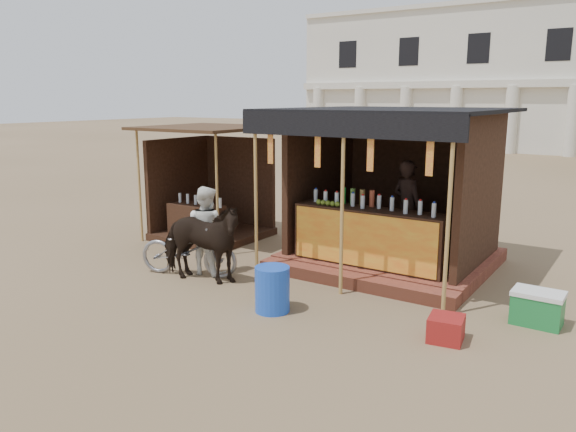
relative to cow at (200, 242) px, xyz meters
The scene contains 10 objects.
ground 1.58m from the cow, 34.27° to the right, with size 120.00×120.00×0.00m, color #846B4C.
main_stall 3.38m from the cow, 49.37° to the left, with size 3.60×3.61×2.78m.
secondary_stall 3.15m from the cow, 129.26° to the left, with size 2.40×2.40×2.38m.
cow is the anchor object (origin of this frame).
motorbike 0.49m from the cow, 158.64° to the left, with size 0.60×1.72×0.90m, color gray.
bystander 0.48m from the cow, 119.44° to the left, with size 0.73×0.57×1.51m, color white.
blue_barrel 1.79m from the cow, 13.42° to the right, with size 0.49×0.49×0.65m, color blue.
red_crate 4.10m from the cow, ahead, with size 0.41×0.43×0.31m, color maroon.
cooler 5.06m from the cow, 13.07° to the left, with size 0.65×0.45×0.46m.
background_building 29.34m from the cow, 91.61° to the left, with size 26.00×7.45×8.18m.
Camera 1 is at (4.84, -5.73, 2.95)m, focal length 35.00 mm.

